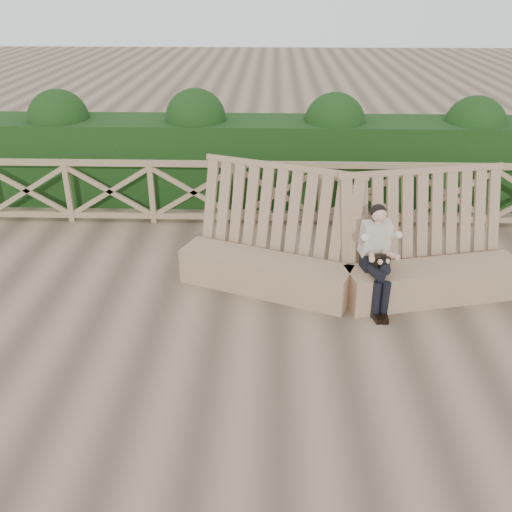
{
  "coord_description": "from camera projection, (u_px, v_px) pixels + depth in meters",
  "views": [
    {
      "loc": [
        -0.09,
        -5.57,
        3.86
      ],
      "look_at": [
        -0.28,
        0.4,
        0.9
      ],
      "focal_mm": 40.0,
      "sensor_mm": 36.0,
      "label": 1
    }
  ],
  "objects": [
    {
      "name": "bench",
      "position": [
        348.0,
        264.0,
        7.55
      ],
      "size": [
        4.56,
        1.56,
        1.62
      ],
      "rotation": [
        0.0,
        0.0,
        -0.07
      ],
      "color": "#926E53",
      "rests_on": "ground"
    },
    {
      "name": "hedge",
      "position": [
        278.0,
        161.0,
        10.57
      ],
      "size": [
        12.0,
        1.2,
        1.5
      ],
      "primitive_type": "cube",
      "color": "black",
      "rests_on": "ground"
    },
    {
      "name": "guardrail",
      "position": [
        278.0,
        193.0,
        9.58
      ],
      "size": [
        10.1,
        0.09,
        1.1
      ],
      "color": "#866D4E",
      "rests_on": "ground"
    },
    {
      "name": "woman",
      "position": [
        377.0,
        253.0,
        7.1
      ],
      "size": [
        0.41,
        0.79,
        1.34
      ],
      "rotation": [
        0.0,
        0.0,
        0.21
      ],
      "color": "black",
      "rests_on": "ground"
    },
    {
      "name": "ground",
      "position": [
        278.0,
        340.0,
        6.69
      ],
      "size": [
        60.0,
        60.0,
        0.0
      ],
      "primitive_type": "plane",
      "color": "brown",
      "rests_on": "ground"
    }
  ]
}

